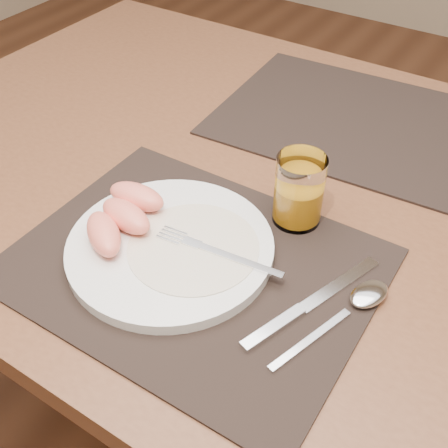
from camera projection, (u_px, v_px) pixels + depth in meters
ground at (263, 429)px, 1.35m from camera, size 5.00×5.00×0.00m
table at (283, 224)px, 0.91m from camera, size 1.40×0.90×0.75m
placemat_near at (194, 265)px, 0.72m from camera, size 0.45×0.35×0.00m
placemat_far at (351, 120)px, 0.98m from camera, size 0.47×0.38×0.00m
plate at (170, 247)px, 0.73m from camera, size 0.27×0.27×0.02m
plate_dressing at (193, 247)px, 0.72m from camera, size 0.17×0.17×0.00m
fork at (208, 249)px, 0.71m from camera, size 0.18×0.03×0.00m
knife at (302, 309)px, 0.66m from camera, size 0.08×0.21×0.01m
spoon at (361, 300)px, 0.67m from camera, size 0.08×0.19×0.01m
juice_glass at (299, 193)px, 0.76m from camera, size 0.07×0.07×0.10m
grapefruit_wedges at (123, 215)px, 0.74m from camera, size 0.10×0.15×0.03m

